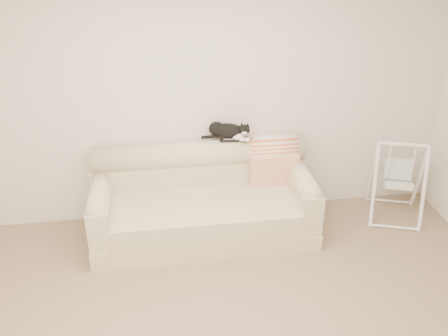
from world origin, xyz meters
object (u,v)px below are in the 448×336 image
(sofa, at_px, (203,201))
(remote_b, at_px, (244,139))
(remote_a, at_px, (229,140))
(baby_swing, at_px, (397,180))
(tuxedo_cat, at_px, (228,131))

(sofa, xyz_separation_m, remote_b, (0.46, 0.23, 0.56))
(sofa, relative_size, remote_a, 11.99)
(sofa, height_order, baby_swing, sofa)
(tuxedo_cat, height_order, baby_swing, tuxedo_cat)
(remote_a, bearing_deg, tuxedo_cat, 90.38)
(tuxedo_cat, bearing_deg, sofa, -138.45)
(baby_swing, bearing_deg, tuxedo_cat, 171.36)
(remote_b, height_order, tuxedo_cat, tuxedo_cat)
(remote_a, relative_size, tuxedo_cat, 0.37)
(sofa, height_order, remote_a, remote_a)
(remote_b, bearing_deg, tuxedo_cat, 168.67)
(tuxedo_cat, xyz_separation_m, baby_swing, (1.77, -0.27, -0.56))
(sofa, distance_m, remote_b, 0.76)
(sofa, xyz_separation_m, baby_swing, (2.06, -0.01, 0.08))
(remote_a, xyz_separation_m, baby_swing, (1.77, -0.23, -0.47))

